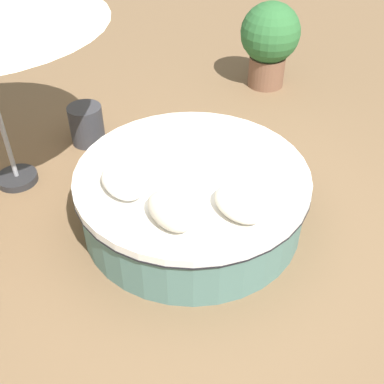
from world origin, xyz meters
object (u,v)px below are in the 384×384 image
object	(u,v)px
throw_pillow_1	(170,211)
planter	(270,39)
throw_pillow_2	(240,204)
round_bed	(192,196)
side_table	(87,125)
throw_pillow_0	(122,182)

from	to	relation	value
throw_pillow_1	planter	distance (m)	3.82
throw_pillow_1	throw_pillow_2	world-z (taller)	throw_pillow_1
round_bed	planter	distance (m)	3.16
throw_pillow_1	side_table	distance (m)	2.40
throw_pillow_2	planter	xyz separation A→B (m)	(-2.50, 2.53, 0.00)
planter	throw_pillow_0	bearing A→B (deg)	-62.06
planter	side_table	xyz separation A→B (m)	(-0.07, -2.81, -0.45)
round_bed	throw_pillow_0	bearing A→B (deg)	-100.72
round_bed	throw_pillow_2	size ratio (longest dim) A/B	4.30
throw_pillow_0	throw_pillow_2	xyz separation A→B (m)	(0.79, 0.67, -0.01)
round_bed	throw_pillow_0	distance (m)	0.77
round_bed	planter	size ratio (longest dim) A/B	1.85
round_bed	throw_pillow_2	xyz separation A→B (m)	(0.67, 0.02, 0.38)
throw_pillow_0	side_table	xyz separation A→B (m)	(-1.77, 0.40, -0.45)
round_bed	throw_pillow_1	distance (m)	0.79
throw_pillow_0	side_table	distance (m)	1.87
planter	throw_pillow_2	bearing A→B (deg)	-45.44
throw_pillow_2	throw_pillow_1	bearing A→B (deg)	-112.89
side_table	throw_pillow_1	bearing A→B (deg)	-6.48
round_bed	throw_pillow_2	bearing A→B (deg)	1.79
throw_pillow_1	throw_pillow_2	xyz separation A→B (m)	(0.23, 0.54, -0.02)
round_bed	throw_pillow_0	size ratio (longest dim) A/B	4.32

